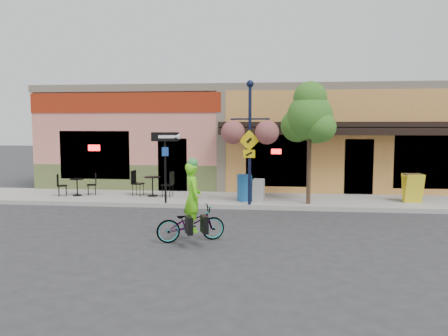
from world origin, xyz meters
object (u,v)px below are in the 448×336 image
object	(u,v)px
lamp_post	(250,143)
one_way_sign	(165,168)
bicycle	(191,223)
street_tree	(309,142)
cyclist_rider	(193,207)
newspaper_box_blue	(244,188)
building	(251,137)
newspaper_box_grey	(259,190)

from	to	relation	value
lamp_post	one_way_sign	size ratio (longest dim) A/B	1.71
bicycle	street_tree	xyz separation A→B (m)	(3.19, 4.73, 1.81)
cyclist_rider	lamp_post	world-z (taller)	lamp_post
newspaper_box_blue	street_tree	xyz separation A→B (m)	(2.21, -0.28, 1.63)
building	one_way_sign	size ratio (longest dim) A/B	7.45
bicycle	street_tree	world-z (taller)	street_tree
cyclist_rider	newspaper_box_grey	world-z (taller)	cyclist_rider
cyclist_rider	newspaper_box_grey	size ratio (longest dim) A/B	2.08
building	bicycle	size ratio (longest dim) A/B	10.84
lamp_post	building	bearing A→B (deg)	99.23
lamp_post	newspaper_box_grey	xyz separation A→B (m)	(0.29, 0.59, -1.69)
street_tree	lamp_post	bearing A→B (deg)	-168.70
cyclist_rider	newspaper_box_blue	distance (m)	5.10
building	street_tree	xyz separation A→B (m)	(2.30, -6.45, 0.00)
lamp_post	newspaper_box_grey	distance (m)	1.81
newspaper_box_grey	street_tree	bearing A→B (deg)	1.41
bicycle	building	bearing A→B (deg)	-27.43
building	newspaper_box_blue	distance (m)	6.38
lamp_post	street_tree	distance (m)	2.04
street_tree	bicycle	bearing A→B (deg)	-123.97
lamp_post	street_tree	world-z (taller)	street_tree
newspaper_box_grey	cyclist_rider	bearing A→B (deg)	-98.40
newspaper_box_blue	street_tree	size ratio (longest dim) A/B	0.22
bicycle	street_tree	size ratio (longest dim) A/B	0.40
bicycle	newspaper_box_grey	bearing A→B (deg)	-39.61
lamp_post	newspaper_box_blue	xyz separation A→B (m)	(-0.21, 0.68, -1.62)
building	street_tree	distance (m)	6.85
cyclist_rider	street_tree	xyz separation A→B (m)	(3.14, 4.73, 1.41)
newspaper_box_blue	newspaper_box_grey	distance (m)	0.52
cyclist_rider	newspaper_box_grey	xyz separation A→B (m)	(1.43, 4.92, -0.29)
one_way_sign	street_tree	world-z (taller)	street_tree
building	one_way_sign	distance (m)	7.38
bicycle	street_tree	distance (m)	5.98
building	newspaper_box_blue	xyz separation A→B (m)	(0.09, -6.17, -1.63)
lamp_post	street_tree	size ratio (longest dim) A/B	0.99
cyclist_rider	one_way_sign	size ratio (longest dim) A/B	0.69
bicycle	street_tree	bearing A→B (deg)	-56.85
lamp_post	newspaper_box_blue	bearing A→B (deg)	114.20
building	newspaper_box_grey	size ratio (longest dim) A/B	22.57
newspaper_box_blue	newspaper_box_grey	world-z (taller)	newspaper_box_blue
bicycle	newspaper_box_blue	world-z (taller)	newspaper_box_blue
bicycle	lamp_post	world-z (taller)	lamp_post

